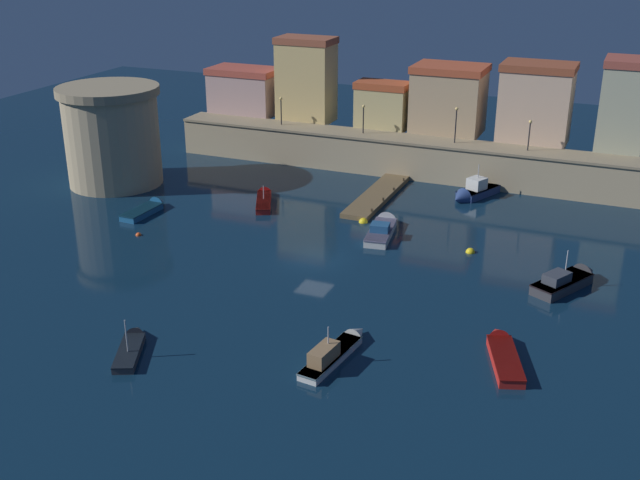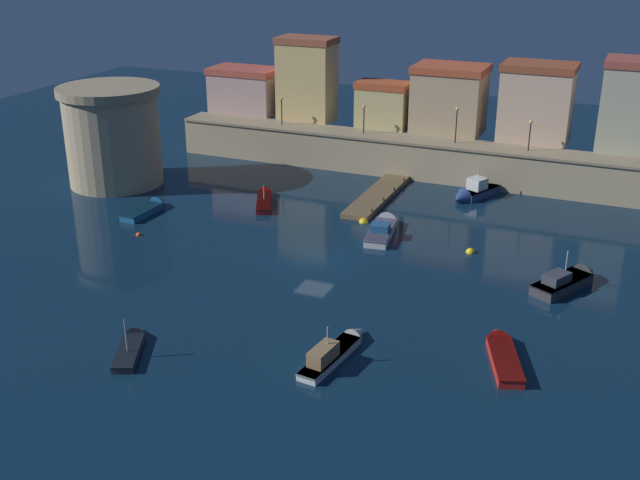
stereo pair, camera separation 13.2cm
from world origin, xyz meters
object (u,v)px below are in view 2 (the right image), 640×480
at_px(moored_boat_2, 383,227).
at_px(moored_boat_7, 131,344).
at_px(mooring_buoy_1, 363,222).
at_px(mooring_buoy_2, 470,253).
at_px(fortress_tower, 113,135).
at_px(quay_lamp_1, 364,114).
at_px(moored_boat_6, 149,208).
at_px(quay_lamp_0, 282,106).
at_px(moored_boat_4, 569,280).
at_px(mooring_buoy_0, 139,235).
at_px(moored_boat_1, 502,351).
at_px(moored_boat_5, 264,198).
at_px(quay_lamp_2, 457,119).
at_px(moored_boat_3, 336,350).
at_px(quay_lamp_3, 530,130).
at_px(moored_boat_0, 473,192).

relative_size(moored_boat_2, moored_boat_7, 1.34).
height_order(mooring_buoy_1, mooring_buoy_2, mooring_buoy_1).
relative_size(fortress_tower, moored_boat_7, 1.83).
bearing_deg(quay_lamp_1, moored_boat_6, -124.36).
relative_size(quay_lamp_0, mooring_buoy_2, 4.09).
bearing_deg(moored_boat_4, mooring_buoy_0, 124.46).
distance_m(moored_boat_1, moored_boat_5, 32.24).
bearing_deg(moored_boat_7, quay_lamp_2, -38.88).
height_order(quay_lamp_0, quay_lamp_2, quay_lamp_2).
xyz_separation_m(moored_boat_1, moored_boat_3, (-9.17, -3.90, 0.10)).
bearing_deg(moored_boat_2, mooring_buoy_0, 106.79).
height_order(quay_lamp_0, moored_boat_4, quay_lamp_0).
bearing_deg(moored_boat_6, mooring_buoy_2, -83.85).
xyz_separation_m(quay_lamp_3, moored_boat_6, (-30.00, -19.47, -5.57)).
xyz_separation_m(moored_boat_4, moored_boat_7, (-23.59, -19.51, -0.23)).
xyz_separation_m(moored_boat_4, moored_boat_6, (-36.54, 1.25, -0.18)).
distance_m(moored_boat_0, moored_boat_7, 38.01).
bearing_deg(fortress_tower, mooring_buoy_0, -46.94).
bearing_deg(fortress_tower, moored_boat_2, -4.37).
xyz_separation_m(quay_lamp_2, moored_boat_0, (3.04, -4.51, -5.68)).
bearing_deg(moored_boat_5, moored_boat_2, -128.80).
bearing_deg(moored_boat_6, moored_boat_3, -121.86).
bearing_deg(quay_lamp_2, moored_boat_5, -138.63).
bearing_deg(moored_boat_7, fortress_tower, 12.92).
xyz_separation_m(quay_lamp_3, moored_boat_0, (-4.05, -4.51, -5.33)).
distance_m(moored_boat_5, mooring_buoy_2, 20.96).
relative_size(quay_lamp_3, moored_boat_3, 0.41).
bearing_deg(moored_boat_2, quay_lamp_1, 17.28).
bearing_deg(mooring_buoy_0, mooring_buoy_2, 15.23).
bearing_deg(moored_boat_3, mooring_buoy_1, 23.09).
height_order(moored_boat_0, moored_boat_7, moored_boat_0).
xyz_separation_m(mooring_buoy_1, mooring_buoy_2, (10.02, -2.94, 0.00)).
bearing_deg(mooring_buoy_0, moored_boat_4, 6.55).
xyz_separation_m(quay_lamp_2, moored_boat_3, (1.90, -36.25, -5.81)).
height_order(quay_lamp_2, mooring_buoy_2, quay_lamp_2).
xyz_separation_m(quay_lamp_2, moored_boat_4, (13.63, -20.72, -5.74)).
height_order(moored_boat_5, mooring_buoy_1, moored_boat_5).
relative_size(moored_boat_2, mooring_buoy_0, 14.90).
bearing_deg(quay_lamp_2, moored_boat_2, -96.95).
bearing_deg(quay_lamp_2, fortress_tower, -155.65).
xyz_separation_m(moored_boat_0, mooring_buoy_0, (-23.46, -20.12, -0.55)).
relative_size(moored_boat_0, mooring_buoy_0, 12.72).
distance_m(moored_boat_2, moored_boat_5, 13.07).
height_order(quay_lamp_1, moored_boat_5, quay_lamp_1).
xyz_separation_m(moored_boat_5, moored_boat_6, (-8.27, -6.57, 0.03)).
bearing_deg(mooring_buoy_0, moored_boat_0, 40.62).
height_order(fortress_tower, mooring_buoy_2, fortress_tower).
distance_m(fortress_tower, moored_boat_3, 39.68).
relative_size(quay_lamp_0, moored_boat_6, 0.53).
height_order(mooring_buoy_0, mooring_buoy_1, mooring_buoy_1).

